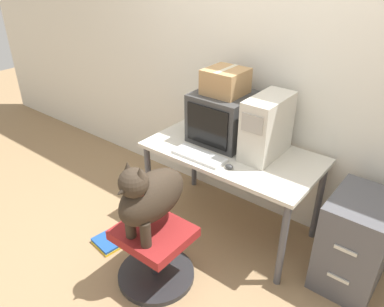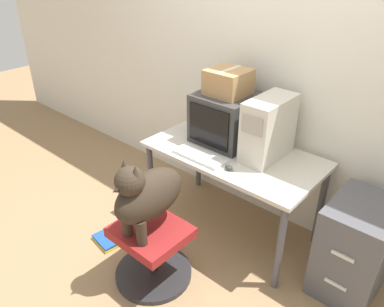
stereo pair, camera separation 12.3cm
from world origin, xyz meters
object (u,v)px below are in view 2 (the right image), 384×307
at_px(pc_tower, 268,128).
at_px(office_chair, 152,252).
at_px(crt_monitor, 226,118).
at_px(cardboard_box, 228,82).
at_px(keyboard, 200,156).
at_px(dog, 146,194).
at_px(book_stack_floor, 108,240).
at_px(filing_cabinet, 355,248).

distance_m(pc_tower, office_chair, 1.21).
xyz_separation_m(crt_monitor, cardboard_box, (0.00, 0.00, 0.29)).
relative_size(pc_tower, keyboard, 1.11).
distance_m(office_chair, dog, 0.50).
bearing_deg(cardboard_box, dog, -85.14).
bearing_deg(pc_tower, dog, -108.45).
bearing_deg(pc_tower, office_chair, -108.76).
relative_size(cardboard_box, book_stack_floor, 1.14).
relative_size(filing_cabinet, cardboard_box, 2.37).
distance_m(keyboard, filing_cabinet, 1.24).
relative_size(keyboard, filing_cabinet, 0.60).
relative_size(crt_monitor, keyboard, 1.09).
bearing_deg(crt_monitor, filing_cabinet, -4.20).
xyz_separation_m(office_chair, dog, (0.00, -0.02, 0.50)).
relative_size(office_chair, dog, 0.97).
height_order(pc_tower, keyboard, pc_tower).
height_order(pc_tower, office_chair, pc_tower).
xyz_separation_m(crt_monitor, pc_tower, (0.39, -0.02, 0.03)).
relative_size(crt_monitor, book_stack_floor, 1.76).
height_order(keyboard, book_stack_floor, keyboard).
height_order(pc_tower, filing_cabinet, pc_tower).
bearing_deg(book_stack_floor, dog, -1.34).
height_order(filing_cabinet, book_stack_floor, filing_cabinet).
relative_size(crt_monitor, office_chair, 0.82).
bearing_deg(cardboard_box, filing_cabinet, -4.38).
bearing_deg(book_stack_floor, office_chair, 0.43).
bearing_deg(crt_monitor, keyboard, -85.20).
height_order(keyboard, filing_cabinet, keyboard).
distance_m(crt_monitor, filing_cabinet, 1.31).
xyz_separation_m(cardboard_box, book_stack_floor, (-0.45, -0.93, -1.20)).
height_order(dog, cardboard_box, cardboard_box).
bearing_deg(dog, office_chair, 90.00).
height_order(crt_monitor, cardboard_box, cardboard_box).
bearing_deg(keyboard, crt_monitor, 94.80).
relative_size(crt_monitor, cardboard_box, 1.55).
height_order(crt_monitor, book_stack_floor, crt_monitor).
distance_m(pc_tower, filing_cabinet, 1.00).
distance_m(dog, book_stack_floor, 0.89).
bearing_deg(dog, filing_cabinet, 38.16).
distance_m(crt_monitor, book_stack_floor, 1.38).
distance_m(crt_monitor, cardboard_box, 0.29).
xyz_separation_m(pc_tower, keyboard, (-0.36, -0.34, -0.22)).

